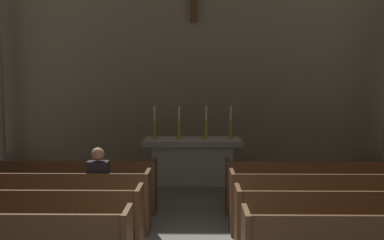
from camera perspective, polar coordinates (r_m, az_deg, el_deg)
pew_left_row_2 at (r=6.72m, az=-20.85°, el=-11.53°), size 3.36×0.50×0.95m
pew_left_row_3 at (r=7.65m, az=-17.96°, el=-9.39°), size 3.36×0.50×0.95m
pew_left_row_4 at (r=8.62m, az=-15.72°, el=-7.71°), size 3.36×0.50×0.95m
pew_right_row_2 at (r=6.63m, az=20.28°, el=-11.74°), size 3.36×0.50×0.95m
pew_right_row_3 at (r=7.58m, az=17.63°, el=-9.53°), size 3.36×0.50×0.95m
pew_right_row_4 at (r=8.55m, az=15.61°, el=-7.81°), size 3.36×0.50×0.95m
altar at (r=10.53m, az=0.08°, el=-4.87°), size 2.20×0.90×1.01m
candlestick_outer_left at (r=10.47m, az=-4.58°, el=-0.97°), size 0.16×0.16×0.74m
candlestick_inner_left at (r=10.44m, az=-1.57°, el=-0.98°), size 0.16×0.16×0.74m
candlestick_inner_right at (r=10.43m, az=1.73°, el=-0.99°), size 0.16×0.16×0.74m
candlestick_outer_right at (r=10.45m, az=4.74°, el=-0.99°), size 0.16×0.16×0.74m
apse_with_cross at (r=12.65m, az=0.21°, el=13.17°), size 11.00×0.42×8.25m
lone_worshipper at (r=7.40m, az=-11.21°, el=-8.02°), size 0.32×0.43×1.32m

